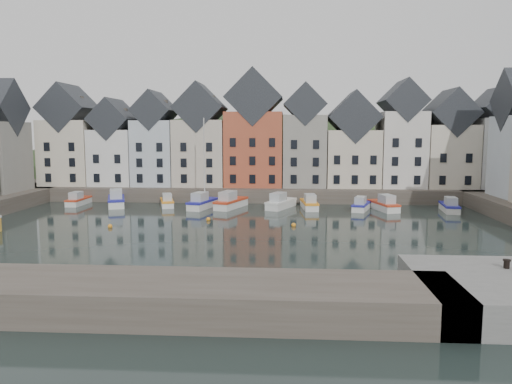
{
  "coord_description": "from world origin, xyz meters",
  "views": [
    {
      "loc": [
        5.35,
        -49.32,
        10.54
      ],
      "look_at": [
        1.77,
        6.0,
        3.68
      ],
      "focal_mm": 35.0,
      "sensor_mm": 36.0,
      "label": 1
    }
  ],
  "objects": [
    {
      "name": "boat_d",
      "position": [
        -6.29,
        17.14,
        0.81
      ],
      "size": [
        3.62,
        6.81,
        12.44
      ],
      "rotation": [
        0.0,
        0.0,
        -0.26
      ],
      "color": "silver",
      "rests_on": "ground"
    },
    {
      "name": "boat_j",
      "position": [
        26.4,
        16.42,
        0.66
      ],
      "size": [
        2.44,
        5.91,
        2.21
      ],
      "rotation": [
        0.0,
        0.0,
        -0.12
      ],
      "color": "silver",
      "rests_on": "ground"
    },
    {
      "name": "hillside",
      "position": [
        0.02,
        56.0,
        -17.96
      ],
      "size": [
        153.6,
        70.4,
        64.0
      ],
      "color": "#1F2E17",
      "rests_on": "ground"
    },
    {
      "name": "boat_g",
      "position": [
        8.24,
        17.64,
        0.68
      ],
      "size": [
        2.42,
        6.11,
        2.29
      ],
      "rotation": [
        0.0,
        0.0,
        0.1
      ],
      "color": "silver",
      "rests_on": "ground"
    },
    {
      "name": "mooring_bollard",
      "position": [
        18.99,
        -18.12,
        2.31
      ],
      "size": [
        0.48,
        0.48,
        0.56
      ],
      "color": "black",
      "rests_on": "near_quay"
    },
    {
      "name": "boat_b",
      "position": [
        -18.69,
        18.45,
        0.8
      ],
      "size": [
        4.35,
        7.31,
        2.68
      ],
      "rotation": [
        0.0,
        0.0,
        0.34
      ],
      "color": "silver",
      "rests_on": "ground"
    },
    {
      "name": "ground",
      "position": [
        0.0,
        0.0,
        0.0
      ],
      "size": [
        260.0,
        260.0,
        0.0
      ],
      "primitive_type": "plane",
      "color": "black",
      "rests_on": "ground"
    },
    {
      "name": "boat_h",
      "position": [
        15.07,
        16.93,
        0.62
      ],
      "size": [
        3.3,
        5.68,
        2.08
      ],
      "rotation": [
        0.0,
        0.0,
        -0.32
      ],
      "color": "silver",
      "rests_on": "ground"
    },
    {
      "name": "mooring_buoys",
      "position": [
        -4.0,
        5.33,
        0.15
      ],
      "size": [
        20.5,
        5.5,
        0.5
      ],
      "color": "orange",
      "rests_on": "ground"
    },
    {
      "name": "boat_a",
      "position": [
        -24.48,
        19.16,
        0.63
      ],
      "size": [
        1.84,
        5.58,
        2.13
      ],
      "rotation": [
        0.0,
        0.0,
        -0.02
      ],
      "color": "silver",
      "rests_on": "ground"
    },
    {
      "name": "near_wall",
      "position": [
        -10.0,
        -22.0,
        1.0
      ],
      "size": [
        50.0,
        6.0,
        2.0
      ],
      "primitive_type": "cube",
      "color": "#473F36",
      "rests_on": "ground"
    },
    {
      "name": "boat_f",
      "position": [
        4.34,
        17.86,
        0.73
      ],
      "size": [
        4.38,
        6.62,
        2.44
      ],
      "rotation": [
        0.0,
        0.0,
        -0.42
      ],
      "color": "silver",
      "rests_on": "ground"
    },
    {
      "name": "far_terrace",
      "position": [
        3.21,
        28.0,
        8.88
      ],
      "size": [
        72.37,
        8.16,
        17.78
      ],
      "color": "beige",
      "rests_on": "far_quay"
    },
    {
      "name": "boat_i",
      "position": [
        18.1,
        17.04,
        0.71
      ],
      "size": [
        3.49,
        6.52,
        2.39
      ],
      "rotation": [
        0.0,
        0.0,
        0.26
      ],
      "color": "silver",
      "rests_on": "ground"
    },
    {
      "name": "boat_e",
      "position": [
        -2.48,
        17.62,
        0.78
      ],
      "size": [
        4.3,
        7.14,
        2.62
      ],
      "rotation": [
        0.0,
        0.0,
        -0.34
      ],
      "color": "silver",
      "rests_on": "ground"
    },
    {
      "name": "far_quay",
      "position": [
        0.0,
        30.0,
        1.0
      ],
      "size": [
        90.0,
        16.0,
        2.0
      ],
      "primitive_type": "cube",
      "color": "#473F36",
      "rests_on": "ground"
    },
    {
      "name": "boat_c",
      "position": [
        -11.52,
        18.64,
        0.61
      ],
      "size": [
        3.14,
        5.6,
        2.05
      ],
      "rotation": [
        0.0,
        0.0,
        0.3
      ],
      "color": "silver",
      "rests_on": "ground"
    }
  ]
}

